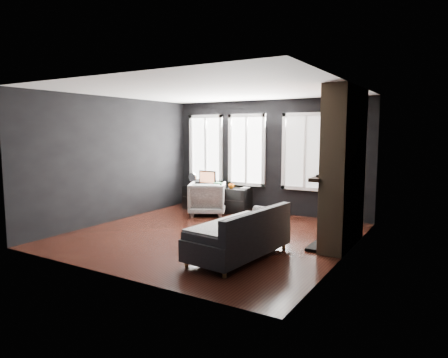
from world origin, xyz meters
The scene contains 18 objects.
floor centered at (0.00, 0.00, 0.00)m, with size 5.00×5.00×0.00m, color black.
ceiling centered at (0.00, 0.00, 2.70)m, with size 5.00×5.00×0.00m, color white.
wall_back centered at (0.00, 2.50, 1.35)m, with size 5.00×0.02×2.70m, color black.
wall_left centered at (-2.50, 0.00, 1.35)m, with size 0.02×5.00×2.70m, color black.
wall_right centered at (2.50, 0.00, 1.35)m, with size 0.02×5.00×2.70m, color black.
windows centered at (-0.45, 2.46, 2.38)m, with size 4.00×0.16×1.76m, color white, non-canonical shape.
fireplace centered at (2.30, 0.60, 1.35)m, with size 0.70×1.62×2.70m, color #93724C, non-canonical shape.
sofa centered at (1.10, -0.91, 0.40)m, with size 0.93×1.86×0.80m, color #272629, non-canonical shape.
stripe_pillow centered at (1.35, -0.46, 0.58)m, with size 0.08×0.34×0.34m, color gray.
armchair centered at (-1.10, 1.54, 0.43)m, with size 0.83×0.77×0.85m, color white.
media_console centered at (-1.19, 2.10, 0.29)m, with size 1.71×0.53×0.59m, color black, non-canonical shape.
monitor centered at (-1.47, 2.11, 0.81)m, with size 0.50×0.11×0.44m, color black, non-canonical shape.
desk_fan centered at (-1.88, 2.03, 0.75)m, with size 0.23×0.23×0.33m, color #A7A7A7, non-canonical shape.
mug centered at (-0.75, 2.06, 0.65)m, with size 0.14×0.11×0.14m, color #CB5E09.
book centered at (-0.55, 2.23, 0.71)m, with size 0.18×0.02×0.24m, color #C3B798.
storage_box centered at (-1.07, 2.02, 0.65)m, with size 0.23×0.14×0.12m, color #2D683C.
mantel_vase centered at (2.05, 1.05, 1.33)m, with size 0.20×0.21×0.20m, color gold.
mantel_clock centered at (2.05, 0.05, 1.25)m, with size 0.11×0.11×0.04m, color black.
Camera 1 is at (4.03, -6.23, 1.97)m, focal length 32.00 mm.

